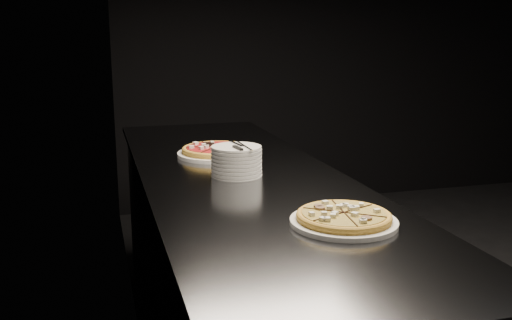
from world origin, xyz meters
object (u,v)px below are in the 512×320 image
object	(u,v)px
pizza_tomato	(217,151)
plate_stack	(236,161)
cutlery	(239,146)
pizza_mushroom	(344,218)
ramekin	(252,158)
counter	(241,286)

from	to	relation	value
pizza_tomato	plate_stack	world-z (taller)	plate_stack
cutlery	pizza_mushroom	bearing A→B (deg)	-85.03
pizza_mushroom	ramekin	size ratio (longest dim) A/B	4.29
pizza_mushroom	plate_stack	distance (m)	0.64
cutlery	pizza_tomato	bearing A→B (deg)	81.97
pizza_mushroom	cutlery	bearing A→B (deg)	103.26
counter	cutlery	size ratio (longest dim) A/B	12.30
plate_stack	cutlery	xyz separation A→B (m)	(0.01, -0.01, 0.06)
plate_stack	pizza_tomato	bearing A→B (deg)	89.09
plate_stack	cutlery	bearing A→B (deg)	-62.38
plate_stack	ramekin	size ratio (longest dim) A/B	2.30
ramekin	pizza_mushroom	bearing A→B (deg)	-85.46
ramekin	counter	bearing A→B (deg)	-127.78
pizza_tomato	pizza_mushroom	bearing A→B (deg)	-81.62
pizza_tomato	cutlery	world-z (taller)	cutlery
counter	ramekin	distance (m)	0.51
cutlery	ramekin	bearing A→B (deg)	49.30
counter	ramekin	world-z (taller)	ramekin
pizza_mushroom	plate_stack	bearing A→B (deg)	103.62
plate_stack	ramekin	world-z (taller)	plate_stack
pizza_tomato	plate_stack	distance (m)	0.36
counter	pizza_mushroom	size ratio (longest dim) A/B	7.06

